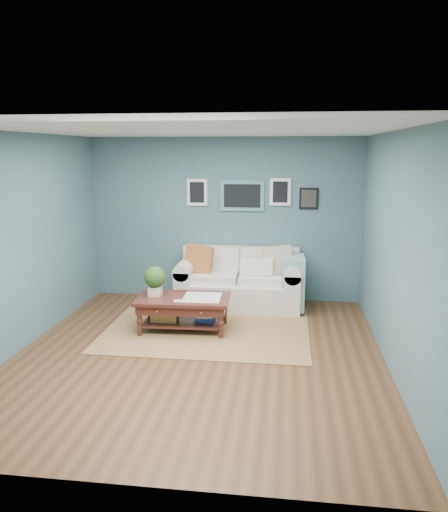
# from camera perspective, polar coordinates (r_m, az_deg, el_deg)

# --- Properties ---
(room_shell) EXTENTS (5.00, 5.02, 2.70)m
(room_shell) POSITION_cam_1_polar(r_m,az_deg,el_deg) (5.95, -2.85, 1.17)
(room_shell) COLOR brown
(room_shell) RESTS_ON ground
(area_rug) EXTENTS (2.83, 2.26, 0.01)m
(area_rug) POSITION_cam_1_polar(r_m,az_deg,el_deg) (7.16, -1.84, -8.21)
(area_rug) COLOR brown
(area_rug) RESTS_ON ground
(loveseat) EXTENTS (2.01, 0.91, 1.03)m
(loveseat) POSITION_cam_1_polar(r_m,az_deg,el_deg) (8.02, 2.35, -2.90)
(loveseat) COLOR beige
(loveseat) RESTS_ON ground
(coffee_table) EXTENTS (1.31, 0.80, 0.90)m
(coffee_table) POSITION_cam_1_polar(r_m,az_deg,el_deg) (7.01, -5.21, -5.32)
(coffee_table) COLOR #381711
(coffee_table) RESTS_ON ground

